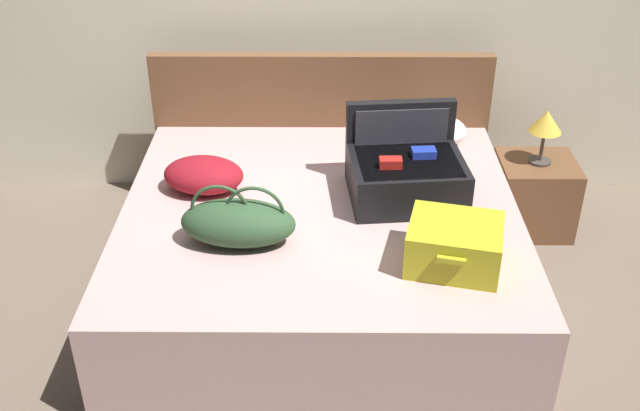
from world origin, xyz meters
The scene contains 10 objects.
ground_plane centered at (0.00, 0.00, 0.00)m, with size 12.00×12.00×0.00m, color #6B5B4C.
bed centered at (0.00, 0.40, 0.27)m, with size 1.96×1.86×0.54m, color #BC9993.
headboard centered at (0.00, 1.37, 0.49)m, with size 2.00×0.08×0.98m, color brown.
hard_case_large centered at (0.43, 0.53, 0.68)m, with size 0.60×0.53×0.43m.
hard_case_medium centered at (0.59, -0.07, 0.64)m, with size 0.46×0.42×0.20m.
duffel_bag centered at (-0.37, 0.10, 0.65)m, with size 0.54×0.31×0.30m.
pillow_near_headboard centered at (-0.59, 0.58, 0.63)m, with size 0.41×0.29×0.17m, color maroon.
pillow_center_head centered at (0.63, 1.11, 0.63)m, with size 0.40×0.29×0.17m, color white.
nightstand centered at (1.26, 1.08, 0.22)m, with size 0.44×0.40×0.44m, color brown.
table_lamp centered at (1.26, 1.08, 0.68)m, with size 0.18×0.18×0.32m.
Camera 1 is at (0.02, -2.80, 2.49)m, focal length 42.65 mm.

